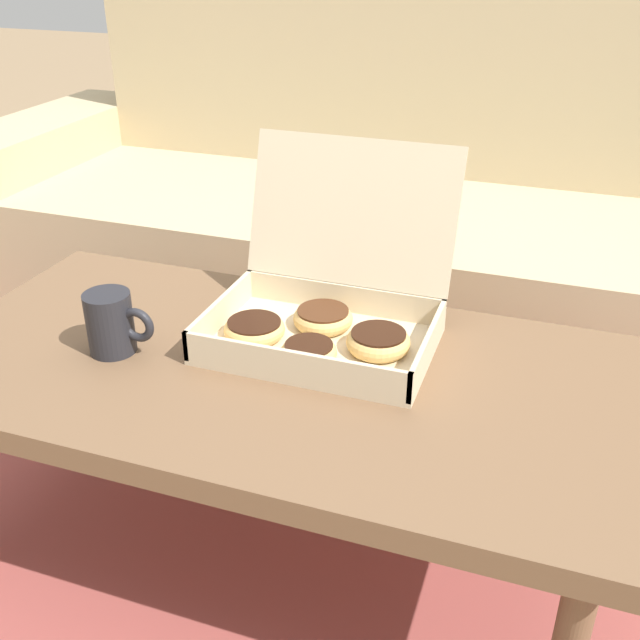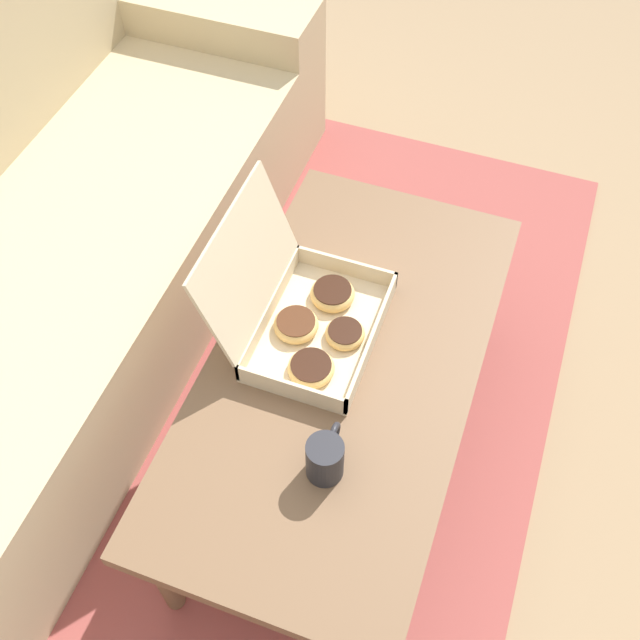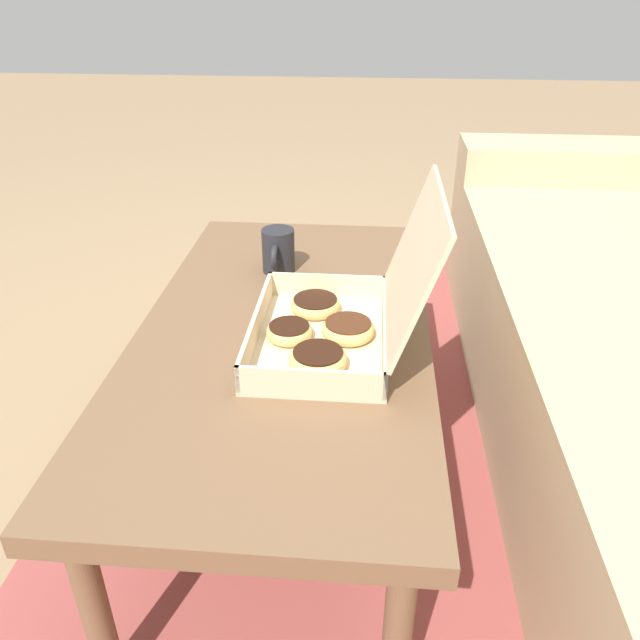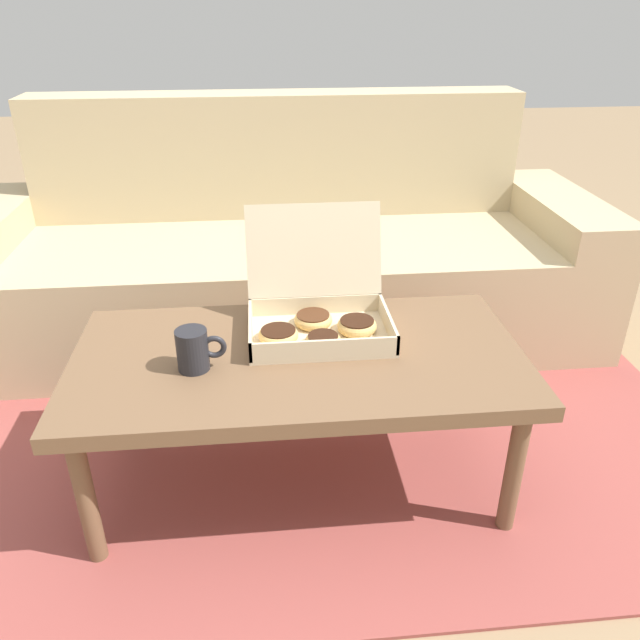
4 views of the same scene
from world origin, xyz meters
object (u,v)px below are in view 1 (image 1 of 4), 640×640
coffee_table (268,384)px  pastry_box (326,309)px  couch (402,232)px  coffee_mug (112,323)px

coffee_table → pastry_box: size_ratio=3.06×
couch → coffee_mug: couch is taller
couch → coffee_table: (0.00, -0.91, 0.08)m
couch → coffee_table: 0.92m
coffee_mug → couch: bearing=75.5°
couch → coffee_table: bearing=-90.0°
coffee_mug → pastry_box: bearing=27.0°
coffee_table → coffee_mug: 0.27m
coffee_table → coffee_mug: (-0.25, -0.05, 0.09)m
couch → pastry_box: bearing=-85.6°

